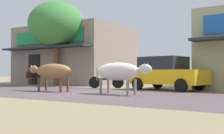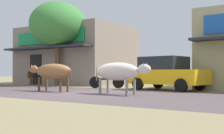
{
  "view_description": "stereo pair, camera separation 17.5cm",
  "coord_description": "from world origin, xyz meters",
  "px_view_note": "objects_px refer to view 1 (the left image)",
  "views": [
    {
      "loc": [
        7.53,
        -9.91,
        0.9
      ],
      "look_at": [
        -0.04,
        1.79,
        1.12
      ],
      "focal_mm": 47.49,
      "sensor_mm": 36.0,
      "label": 1
    },
    {
      "loc": [
        7.67,
        -9.81,
        0.9
      ],
      "look_at": [
        -0.04,
        1.79,
        1.12
      ],
      "focal_mm": 47.49,
      "sensor_mm": 36.0,
      "label": 2
    }
  ],
  "objects_px": {
    "cow_near_brown": "(52,71)",
    "cow_far_dark": "(119,72)",
    "roadside_tree": "(56,24)",
    "cafe_chair_near_tree": "(29,77)",
    "parked_hatchback_car": "(167,73)",
    "parked_motorcycle": "(107,80)"
  },
  "relations": [
    {
      "from": "parked_hatchback_car",
      "to": "cow_near_brown",
      "type": "distance_m",
      "value": 5.55
    },
    {
      "from": "roadside_tree",
      "to": "cow_near_brown",
      "type": "xyz_separation_m",
      "value": [
        3.8,
        -4.27,
        -3.05
      ]
    },
    {
      "from": "cow_far_dark",
      "to": "parked_hatchback_car",
      "type": "bearing_deg",
      "value": 83.48
    },
    {
      "from": "roadside_tree",
      "to": "cafe_chair_near_tree",
      "type": "height_order",
      "value": "roadside_tree"
    },
    {
      "from": "cow_near_brown",
      "to": "cow_far_dark",
      "type": "distance_m",
      "value": 3.5
    },
    {
      "from": "roadside_tree",
      "to": "cow_far_dark",
      "type": "relative_size",
      "value": 2.05
    },
    {
      "from": "parked_motorcycle",
      "to": "cow_far_dark",
      "type": "xyz_separation_m",
      "value": [
        2.89,
        -3.43,
        0.42
      ]
    },
    {
      "from": "cow_near_brown",
      "to": "cafe_chair_near_tree",
      "type": "distance_m",
      "value": 7.56
    },
    {
      "from": "parked_motorcycle",
      "to": "cow_near_brown",
      "type": "xyz_separation_m",
      "value": [
        -0.61,
        -3.56,
        0.44
      ]
    },
    {
      "from": "parked_motorcycle",
      "to": "roadside_tree",
      "type": "bearing_deg",
      "value": 170.86
    },
    {
      "from": "cow_near_brown",
      "to": "cafe_chair_near_tree",
      "type": "xyz_separation_m",
      "value": [
        -6.26,
        4.22,
        -0.4
      ]
    },
    {
      "from": "parked_motorcycle",
      "to": "parked_hatchback_car",
      "type": "bearing_deg",
      "value": 6.2
    },
    {
      "from": "parked_hatchback_car",
      "to": "cow_near_brown",
      "type": "bearing_deg",
      "value": -135.08
    },
    {
      "from": "parked_hatchback_car",
      "to": "parked_motorcycle",
      "type": "bearing_deg",
      "value": -173.8
    },
    {
      "from": "parked_motorcycle",
      "to": "cow_far_dark",
      "type": "height_order",
      "value": "cow_far_dark"
    },
    {
      "from": "roadside_tree",
      "to": "parked_hatchback_car",
      "type": "relative_size",
      "value": 1.39
    },
    {
      "from": "roadside_tree",
      "to": "cow_near_brown",
      "type": "bearing_deg",
      "value": -48.29
    },
    {
      "from": "cow_near_brown",
      "to": "cow_far_dark",
      "type": "relative_size",
      "value": 1.05
    },
    {
      "from": "roadside_tree",
      "to": "parked_hatchback_car",
      "type": "xyz_separation_m",
      "value": [
        7.73,
        -0.35,
        -3.12
      ]
    },
    {
      "from": "parked_hatchback_car",
      "to": "cow_far_dark",
      "type": "height_order",
      "value": "parked_hatchback_car"
    },
    {
      "from": "cafe_chair_near_tree",
      "to": "cow_far_dark",
      "type": "bearing_deg",
      "value": -22.77
    },
    {
      "from": "cafe_chair_near_tree",
      "to": "parked_motorcycle",
      "type": "bearing_deg",
      "value": -5.5
    }
  ]
}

